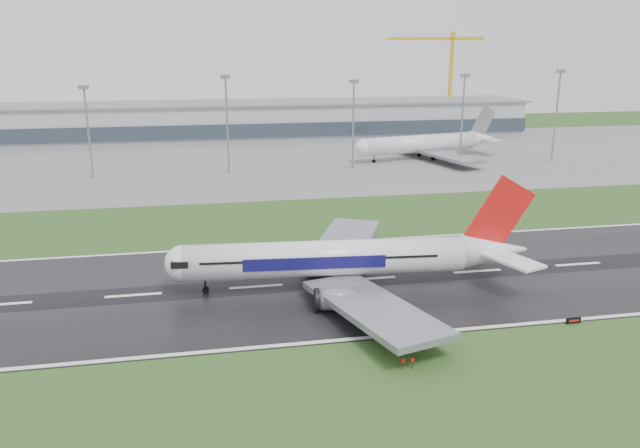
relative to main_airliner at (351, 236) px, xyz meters
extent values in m
plane|color=#27481A|center=(4.42, 3.18, -9.04)|extent=(520.00, 520.00, 0.00)
cube|color=black|center=(4.42, 3.18, -8.99)|extent=(400.00, 45.00, 0.10)
cube|color=slate|center=(4.42, 128.18, -9.00)|extent=(400.00, 130.00, 0.08)
cube|color=#9698A1|center=(4.42, 188.18, -1.54)|extent=(240.00, 36.00, 15.00)
cylinder|color=gray|center=(-57.91, 103.18, 4.55)|extent=(0.64, 0.64, 27.19)
cylinder|color=gray|center=(-15.74, 103.18, 5.91)|extent=(0.64, 0.64, 29.91)
cylinder|color=gray|center=(25.48, 103.18, 5.04)|extent=(0.64, 0.64, 28.16)
cylinder|color=gray|center=(63.72, 103.18, 5.80)|extent=(0.64, 0.64, 29.69)
cylinder|color=gray|center=(98.82, 103.18, 6.41)|extent=(0.64, 0.64, 30.90)
camera|label=1|loc=(-22.63, -92.47, 29.53)|focal=33.99mm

